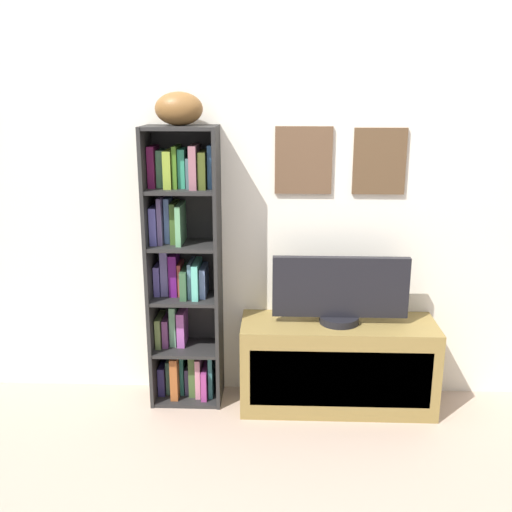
{
  "coord_description": "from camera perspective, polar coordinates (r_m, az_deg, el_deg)",
  "views": [
    {
      "loc": [
        0.11,
        -2.18,
        1.76
      ],
      "look_at": [
        -0.01,
        0.85,
        0.91
      ],
      "focal_mm": 41.37,
      "sensor_mm": 36.0,
      "label": 1
    }
  ],
  "objects": [
    {
      "name": "football",
      "position": [
        3.19,
        -7.47,
        13.94
      ],
      "size": [
        0.25,
        0.17,
        0.17
      ],
      "primitive_type": "ellipsoid",
      "rotation": [
        0.0,
        0.0,
        0.01
      ],
      "color": "brown",
      "rests_on": "bookshelf"
    },
    {
      "name": "bookshelf",
      "position": [
        3.37,
        -7.11,
        -1.52
      ],
      "size": [
        0.4,
        0.28,
        1.59
      ],
      "color": "#252524",
      "rests_on": "ground"
    },
    {
      "name": "back_wall",
      "position": [
        3.36,
        0.43,
        5.99
      ],
      "size": [
        4.8,
        0.08,
        2.39
      ],
      "color": "silver",
      "rests_on": "ground"
    },
    {
      "name": "tv_stand",
      "position": [
        3.45,
        7.86,
        -10.35
      ],
      "size": [
        1.09,
        0.38,
        0.51
      ],
      "color": "olive",
      "rests_on": "ground"
    },
    {
      "name": "television",
      "position": [
        3.29,
        8.14,
        -3.37
      ],
      "size": [
        0.75,
        0.22,
        0.38
      ],
      "color": "black",
      "rests_on": "tv_stand"
    }
  ]
}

